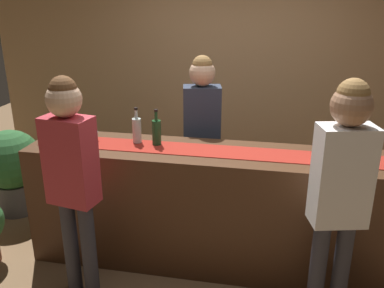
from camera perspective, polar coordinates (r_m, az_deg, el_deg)
ground_plane at (r=3.76m, az=2.14°, el=-15.61°), size 10.00×10.00×0.00m
back_wall at (r=5.00m, az=5.86°, el=11.38°), size 6.00×0.12×2.90m
bar_counter at (r=3.49m, az=2.24°, el=-8.81°), size 2.96×0.60×1.02m
counter_runner_cloth at (r=3.28m, az=2.36°, el=-0.93°), size 2.81×0.28×0.01m
wine_bottle_clear at (r=3.45m, az=-7.60°, el=1.94°), size 0.07×0.07×0.30m
wine_bottle_green at (r=3.38m, az=-4.90°, el=1.67°), size 0.07×0.07×0.30m
wine_glass_near_customer at (r=3.19m, az=16.98°, el=-0.44°), size 0.07×0.07×0.14m
wine_glass_mid_counter at (r=3.57m, az=-13.37°, el=2.03°), size 0.07×0.07×0.14m
bartender at (r=3.84m, az=1.36°, el=2.56°), size 0.37×0.27×1.69m
customer_sipping at (r=2.73m, az=19.83°, el=-5.16°), size 0.38×0.27×1.74m
customer_browsing at (r=2.99m, az=-16.28°, el=-3.24°), size 0.37×0.26×1.70m
potted_plant_tall at (r=4.66m, az=-23.56°, el=-2.79°), size 0.61×0.61×0.90m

